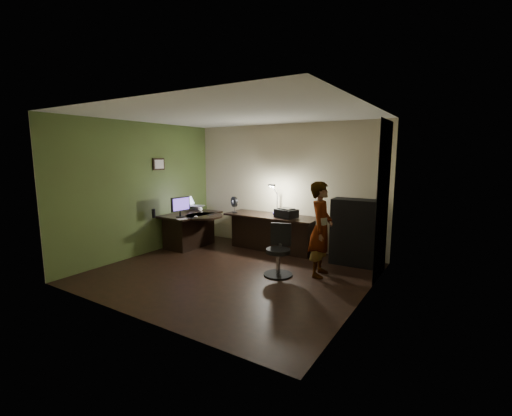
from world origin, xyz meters
The scene contains 27 objects.
floor centered at (0.00, 0.00, -0.01)m, with size 4.50×4.00×0.01m, color black.
ceiling centered at (0.00, 0.00, 2.71)m, with size 4.50×4.00×0.01m, color silver.
wall_back centered at (0.00, 2.00, 1.35)m, with size 4.50×0.01×2.70m, color #BAAE89.
wall_front centered at (0.00, -2.00, 1.35)m, with size 4.50×0.01×2.70m, color #BAAE89.
wall_left centered at (-2.25, 0.00, 1.35)m, with size 0.01×4.00×2.70m, color #BAAE89.
wall_right centered at (2.25, 0.00, 1.35)m, with size 0.01×4.00×2.70m, color #BAAE89.
green_wall_overlay centered at (-2.24, 0.00, 1.35)m, with size 0.00×4.00×2.70m, color #4A5E2A.
arched_doorway centered at (2.24, 1.15, 1.30)m, with size 0.01×0.90×2.60m, color black.
french_door centered at (2.24, -0.55, 1.05)m, with size 0.02×0.92×2.10m, color white.
framed_picture centered at (-2.22, 0.45, 1.85)m, with size 0.04×0.30×0.25m, color black.
desk_left centered at (-1.81, 0.93, 0.38)m, with size 0.80×1.30×0.75m, color black.
desk_right centered at (-0.12, 1.63, 0.38)m, with size 2.05×0.72×0.77m, color black.
cabinet centered at (1.66, 1.62, 0.62)m, with size 0.83×0.41×1.24m, color black.
laptop_stand centered at (-2.06, 1.44, 0.80)m, with size 0.21×0.18×0.09m, color silver.
laptop centered at (-2.06, 1.44, 0.96)m, with size 0.35×0.33×0.24m, color silver.
monitor centered at (-1.70, 0.51, 0.91)m, with size 0.09×0.47×0.31m, color black.
mouse centered at (-1.41, 0.67, 0.77)m, with size 0.06×0.09×0.03m, color silver.
phone centered at (-1.33, 1.06, 0.76)m, with size 0.07×0.14×0.01m, color black.
pen centered at (-1.77, 0.82, 0.76)m, with size 0.01×0.13×0.01m, color black.
speaker centered at (-2.10, 0.15, 0.84)m, with size 0.07×0.07×0.18m, color black.
notepad centered at (-1.47, 0.33, 0.76)m, with size 0.14×0.20×0.01m, color silver.
desk_fan centered at (-0.95, 1.43, 0.96)m, with size 0.23×0.13×0.36m, color black.
headphones centered at (0.04, 1.61, 0.83)m, with size 0.20×0.08×0.09m, color navy.
printer centered at (0.28, 1.54, 0.87)m, with size 0.42×0.32×0.19m, color black.
desk_lamp centered at (-0.10, 1.83, 1.13)m, with size 0.17×0.32×0.70m, color black.
office_chair centered at (0.76, 0.32, 0.44)m, with size 0.49×0.49×0.88m, color black.
person centered at (1.35, 0.72, 0.81)m, with size 0.58×0.38×1.61m, color #D8A88C.
Camera 1 is at (3.42, -4.64, 2.06)m, focal length 24.00 mm.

